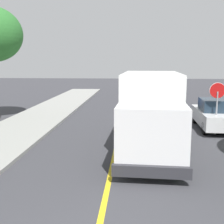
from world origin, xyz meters
TOP-DOWN VIEW (x-y plane):
  - centre_line_yellow at (0.00, 10.00)m, footprint 0.16×56.00m
  - box_truck at (1.47, 8.65)m, footprint 2.72×7.28m
  - parked_car_near at (2.51, 15.27)m, footprint 1.99×4.48m
  - parked_car_mid at (2.46, 21.48)m, footprint 1.96×4.46m
  - parked_car_far at (2.06, 27.90)m, footprint 1.82×4.41m
  - parked_car_furthest at (2.01, 34.40)m, footprint 1.92×4.45m
  - parked_van_across at (5.20, 12.65)m, footprint 1.90×4.44m
  - stop_sign at (4.92, 11.35)m, footprint 0.80×0.10m

SIDE VIEW (x-z plane):
  - centre_line_yellow at x=0.00m, z-range 0.00..0.01m
  - parked_car_near at x=2.51m, z-range -0.04..1.63m
  - parked_car_mid at x=2.46m, z-range -0.04..1.63m
  - parked_car_far at x=2.06m, z-range -0.04..1.63m
  - parked_car_furthest at x=2.01m, z-range -0.04..1.63m
  - parked_van_across at x=5.20m, z-range -0.04..1.63m
  - box_truck at x=1.47m, z-range 0.17..3.37m
  - stop_sign at x=4.92m, z-range 0.53..3.18m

